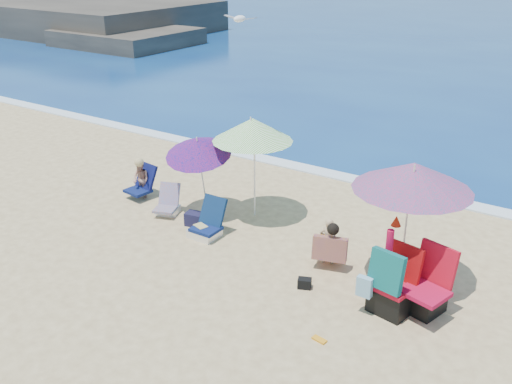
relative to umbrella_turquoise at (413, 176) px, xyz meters
The scene contains 19 objects.
ground 3.45m from the umbrella_turquoise, 153.68° to the right, with size 120.00×120.00×0.00m.
foam 5.00m from the umbrella_turquoise, 123.48° to the left, with size 120.00×0.50×0.04m.
headland 35.11m from the umbrella_turquoise, 148.23° to the left, with size 20.50×11.50×2.60m.
umbrella_turquoise is the anchor object (origin of this frame).
umbrella_striped 3.68m from the umbrella_turquoise, 168.24° to the left, with size 1.95×1.95×2.20m.
umbrella_blue 4.60m from the umbrella_turquoise, behind, with size 1.73×1.77×1.89m.
furled_umbrella 1.39m from the umbrella_turquoise, 88.56° to the right, with size 0.20×0.42×1.51m.
chair_navy 4.26m from the umbrella_turquoise, behind, with size 0.59×0.67×0.76m.
chair_rainbow 5.51m from the umbrella_turquoise, behind, with size 0.64×0.74×0.63m.
camp_chair_left 1.83m from the umbrella_turquoise, 47.09° to the right, with size 0.85×0.95×1.12m.
camp_chair_right 1.82m from the umbrella_turquoise, 81.03° to the right, with size 0.82×0.77×1.14m.
person_center 2.02m from the umbrella_turquoise, behind, with size 0.72×0.68×0.89m.
person_left 6.47m from the umbrella_turquoise, behind, with size 0.60×0.71×0.96m.
bag_navy_a 4.73m from the umbrella_turquoise, behind, with size 0.40×0.32×0.28m.
bag_black_a 4.37m from the umbrella_turquoise, behind, with size 0.33×0.29×0.20m.
bag_tan 4.39m from the umbrella_turquoise, behind, with size 0.32×0.27×0.23m.
bag_black_b 2.52m from the umbrella_turquoise, 139.89° to the right, with size 0.27×0.23×0.17m.
orange_item 2.97m from the umbrella_turquoise, 100.55° to the right, with size 0.24×0.13×0.03m.
seagull 4.39m from the umbrella_turquoise, behind, with size 0.73×0.33×0.12m.
Camera 1 is at (5.22, -7.23, 5.35)m, focal length 40.53 mm.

